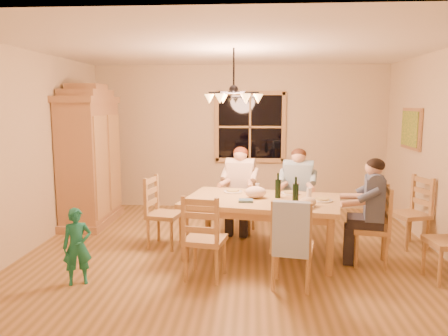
# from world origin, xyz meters

# --- Properties ---
(floor) EXTENTS (5.50, 5.50, 0.00)m
(floor) POSITION_xyz_m (0.00, 0.00, 0.00)
(floor) COLOR olive
(floor) RESTS_ON ground
(ceiling) EXTENTS (5.50, 5.00, 0.02)m
(ceiling) POSITION_xyz_m (0.00, 0.00, 2.70)
(ceiling) COLOR white
(ceiling) RESTS_ON wall_back
(wall_back) EXTENTS (5.50, 0.02, 2.70)m
(wall_back) POSITION_xyz_m (0.00, 2.50, 1.35)
(wall_back) COLOR #CDB891
(wall_back) RESTS_ON floor
(wall_left) EXTENTS (0.02, 5.00, 2.70)m
(wall_left) POSITION_xyz_m (-2.75, 0.00, 1.35)
(wall_left) COLOR #CDB891
(wall_left) RESTS_ON floor
(wall_right) EXTENTS (0.02, 5.00, 2.70)m
(wall_right) POSITION_xyz_m (2.75, 0.00, 1.35)
(wall_right) COLOR #CDB891
(wall_right) RESTS_ON floor
(window) EXTENTS (1.30, 0.06, 1.30)m
(window) POSITION_xyz_m (0.20, 2.47, 1.55)
(window) COLOR black
(window) RESTS_ON wall_back
(painting) EXTENTS (0.06, 0.78, 0.64)m
(painting) POSITION_xyz_m (2.71, 1.20, 1.60)
(painting) COLOR olive
(painting) RESTS_ON wall_right
(chandelier) EXTENTS (0.77, 0.68, 0.71)m
(chandelier) POSITION_xyz_m (-0.00, 0.00, 2.08)
(chandelier) COLOR black
(chandelier) RESTS_ON ceiling
(armoire) EXTENTS (0.66, 1.40, 2.30)m
(armoire) POSITION_xyz_m (-2.42, 1.19, 1.06)
(armoire) COLOR olive
(armoire) RESTS_ON floor
(dining_table) EXTENTS (2.16, 1.55, 0.76)m
(dining_table) POSITION_xyz_m (0.38, -0.19, 0.66)
(dining_table) COLOR tan
(dining_table) RESTS_ON floor
(chair_far_left) EXTENTS (0.51, 0.49, 0.99)m
(chair_far_left) POSITION_xyz_m (0.07, 0.82, 0.30)
(chair_far_left) COLOR #B3814E
(chair_far_left) RESTS_ON floor
(chair_far_right) EXTENTS (0.51, 0.49, 0.99)m
(chair_far_right) POSITION_xyz_m (0.93, 0.66, 0.30)
(chair_far_right) COLOR #B3814E
(chair_far_right) RESTS_ON floor
(chair_near_left) EXTENTS (0.51, 0.49, 0.99)m
(chair_near_left) POSITION_xyz_m (-0.27, -1.01, 0.30)
(chair_near_left) COLOR #B3814E
(chair_near_left) RESTS_ON floor
(chair_near_right) EXTENTS (0.51, 0.49, 0.99)m
(chair_near_right) POSITION_xyz_m (0.70, -1.19, 0.30)
(chair_near_right) COLOR #B3814E
(chair_near_right) RESTS_ON floor
(chair_end_left) EXTENTS (0.49, 0.51, 0.99)m
(chair_end_left) POSITION_xyz_m (-0.96, 0.07, 0.30)
(chair_end_left) COLOR #B3814E
(chair_end_left) RESTS_ON floor
(chair_end_right) EXTENTS (0.49, 0.51, 0.99)m
(chair_end_right) POSITION_xyz_m (1.73, -0.44, 0.30)
(chair_end_right) COLOR #B3814E
(chair_end_right) RESTS_ON floor
(adult_woman) EXTENTS (0.45, 0.48, 0.87)m
(adult_woman) POSITION_xyz_m (0.07, 0.82, 0.84)
(adult_woman) COLOR beige
(adult_woman) RESTS_ON floor
(adult_plaid_man) EXTENTS (0.45, 0.48, 0.87)m
(adult_plaid_man) POSITION_xyz_m (0.93, 0.66, 0.84)
(adult_plaid_man) COLOR teal
(adult_plaid_man) RESTS_ON floor
(adult_slate_man) EXTENTS (0.48, 0.45, 0.87)m
(adult_slate_man) POSITION_xyz_m (1.73, -0.44, 0.84)
(adult_slate_man) COLOR #465370
(adult_slate_man) RESTS_ON floor
(towel) EXTENTS (0.39, 0.17, 0.58)m
(towel) POSITION_xyz_m (0.66, -1.38, 0.70)
(towel) COLOR #9CB5D3
(towel) RESTS_ON chair_near_right
(wine_bottle_a) EXTENTS (0.08, 0.08, 0.33)m
(wine_bottle_a) POSITION_xyz_m (0.59, -0.13, 0.93)
(wine_bottle_a) COLOR black
(wine_bottle_a) RESTS_ON dining_table
(wine_bottle_b) EXTENTS (0.08, 0.08, 0.33)m
(wine_bottle_b) POSITION_xyz_m (0.80, -0.41, 0.93)
(wine_bottle_b) COLOR black
(wine_bottle_b) RESTS_ON dining_table
(plate_woman) EXTENTS (0.26, 0.26, 0.02)m
(plate_woman) POSITION_xyz_m (-0.01, 0.19, 0.77)
(plate_woman) COLOR white
(plate_woman) RESTS_ON dining_table
(plate_plaid) EXTENTS (0.26, 0.26, 0.02)m
(plate_plaid) POSITION_xyz_m (0.78, 0.12, 0.77)
(plate_plaid) COLOR white
(plate_plaid) RESTS_ON dining_table
(plate_slate) EXTENTS (0.26, 0.26, 0.02)m
(plate_slate) POSITION_xyz_m (1.15, -0.28, 0.77)
(plate_slate) COLOR white
(plate_slate) RESTS_ON dining_table
(wine_glass_a) EXTENTS (0.06, 0.06, 0.14)m
(wine_glass_a) POSITION_xyz_m (0.33, 0.14, 0.83)
(wine_glass_a) COLOR silver
(wine_glass_a) RESTS_ON dining_table
(wine_glass_b) EXTENTS (0.06, 0.06, 0.14)m
(wine_glass_b) POSITION_xyz_m (1.00, -0.15, 0.83)
(wine_glass_b) COLOR silver
(wine_glass_b) RESTS_ON dining_table
(cap) EXTENTS (0.20, 0.20, 0.11)m
(cap) POSITION_xyz_m (0.93, -0.58, 0.82)
(cap) COLOR tan
(cap) RESTS_ON dining_table
(napkin) EXTENTS (0.20, 0.17, 0.03)m
(napkin) POSITION_xyz_m (0.18, -0.39, 0.78)
(napkin) COLOR #466980
(napkin) RESTS_ON dining_table
(cloth_bundle) EXTENTS (0.28, 0.22, 0.15)m
(cloth_bundle) POSITION_xyz_m (0.30, -0.15, 0.84)
(cloth_bundle) COLOR beige
(cloth_bundle) RESTS_ON dining_table
(child) EXTENTS (0.37, 0.31, 0.86)m
(child) POSITION_xyz_m (-1.67, -1.27, 0.43)
(child) COLOR #1A755F
(child) RESTS_ON floor
(chair_spare_front) EXTENTS (0.46, 0.48, 0.99)m
(chair_spare_front) POSITION_xyz_m (2.45, -0.92, 0.30)
(chair_spare_front) COLOR #B3814E
(chair_spare_front) RESTS_ON floor
(chair_spare_back) EXTENTS (0.54, 0.56, 0.99)m
(chair_spare_back) POSITION_xyz_m (2.45, 0.30, 0.30)
(chair_spare_back) COLOR #B3814E
(chair_spare_back) RESTS_ON floor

